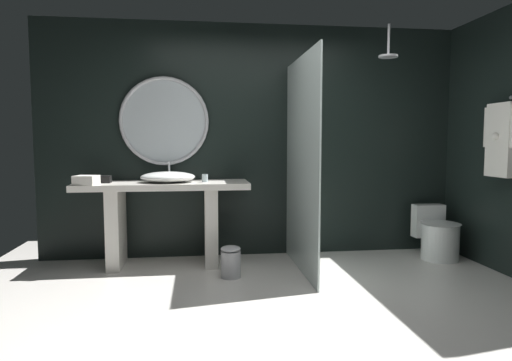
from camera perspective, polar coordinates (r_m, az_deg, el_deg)
name	(u,v)px	position (r m, az deg, el deg)	size (l,w,h in m)	color
ground_plane	(289,316)	(3.46, 4.26, -16.99)	(5.76, 5.76, 0.00)	silver
back_wall_panel	(256,141)	(5.09, 0.04, 5.07)	(4.80, 0.10, 2.60)	black
vanity_counter	(164,211)	(4.75, -11.74, -3.85)	(1.76, 0.59, 0.88)	silver
vessel_sink	(168,177)	(4.68, -11.24, 0.45)	(0.56, 0.46, 0.21)	white
tumbler_cup	(205,178)	(4.66, -6.57, 0.31)	(0.06, 0.06, 0.08)	silver
tissue_box	(103,179)	(4.79, -19.10, 0.14)	(0.16, 0.11, 0.07)	black
round_wall_mirror	(164,121)	(4.97, -11.69, 7.47)	(0.97, 0.04, 0.97)	#B7B7BC
shower_glass_panel	(301,165)	(4.43, 5.85, 2.00)	(0.02, 1.38, 2.13)	silver
rain_shower_head	(388,53)	(4.95, 16.62, 15.39)	(0.20, 0.20, 0.34)	#B7B7BC
hanging_bathrobe	(502,137)	(4.83, 29.08, 4.94)	(0.20, 0.49, 0.77)	#B7B7BC
toilet	(437,236)	(5.36, 22.25, -6.61)	(0.42, 0.57, 0.57)	white
waste_bin	(231,261)	(4.31, -3.27, -10.33)	(0.19, 0.19, 0.31)	#B7B7BC
folded_hand_towel	(86,180)	(4.63, -20.97, 0.04)	(0.21, 0.19, 0.09)	silver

